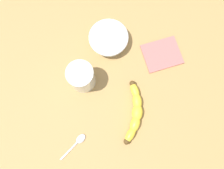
{
  "coord_description": "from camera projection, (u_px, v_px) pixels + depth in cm",
  "views": [
    {
      "loc": [
        10.28,
        -7.48,
        80.52
      ],
      "look_at": [
        -4.8,
        -1.93,
        5.0
      ],
      "focal_mm": 35.8,
      "sensor_mm": 36.0,
      "label": 1
    }
  ],
  "objects": [
    {
      "name": "banana",
      "position": [
        135.0,
        112.0,
        0.75
      ],
      "size": [
        19.78,
        11.49,
        3.67
      ],
      "rotation": [
        0.0,
        0.0,
        2.67
      ],
      "color": "yellow",
      "rests_on": "wooden_tabletop"
    },
    {
      "name": "teaspoon",
      "position": [
        79.0,
        140.0,
        0.75
      ],
      "size": [
        6.21,
        10.7,
        0.8
      ],
      "rotation": [
        0.0,
        0.0,
        2.02
      ],
      "color": "silver",
      "rests_on": "wooden_tabletop"
    },
    {
      "name": "ceramic_bowl",
      "position": [
        109.0,
        39.0,
        0.8
      ],
      "size": [
        14.15,
        14.15,
        4.8
      ],
      "color": "white",
      "rests_on": "wooden_tabletop"
    },
    {
      "name": "smoothie_glass",
      "position": [
        82.0,
        77.0,
        0.74
      ],
      "size": [
        8.79,
        8.79,
        11.02
      ],
      "color": "silver",
      "rests_on": "wooden_tabletop"
    },
    {
      "name": "folded_napkin",
      "position": [
        162.0,
        54.0,
        0.81
      ],
      "size": [
        11.78,
        13.91,
        0.6
      ],
      "primitive_type": "cube",
      "rotation": [
        0.0,
        0.0,
        -0.06
      ],
      "color": "#BC6660",
      "rests_on": "wooden_tabletop"
    },
    {
      "name": "wooden_tabletop",
      "position": [
        122.0,
        97.0,
        0.8
      ],
      "size": [
        120.0,
        120.0,
        3.0
      ],
      "primitive_type": "cube",
      "color": "#A68149",
      "rests_on": "ground"
    }
  ]
}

